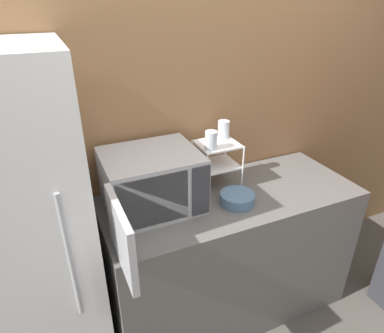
{
  "coord_description": "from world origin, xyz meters",
  "views": [
    {
      "loc": [
        -0.95,
        -1.18,
        2.02
      ],
      "look_at": [
        -0.25,
        0.36,
        1.15
      ],
      "focal_mm": 32.0,
      "sensor_mm": 36.0,
      "label": 1
    }
  ],
  "objects": [
    {
      "name": "bowl",
      "position": [
        -0.02,
        0.24,
        0.95
      ],
      "size": [
        0.2,
        0.2,
        0.06
      ],
      "color": "slate",
      "rests_on": "counter"
    },
    {
      "name": "refrigerator",
      "position": [
        -1.16,
        0.35,
        0.92
      ],
      "size": [
        0.65,
        0.63,
        1.85
      ],
      "color": "white",
      "rests_on": "ground_plane"
    },
    {
      "name": "glass_front_left",
      "position": [
        -0.11,
        0.42,
        1.26
      ],
      "size": [
        0.07,
        0.07,
        0.11
      ],
      "color": "silver",
      "rests_on": "dish_rack"
    },
    {
      "name": "dish_rack",
      "position": [
        -0.03,
        0.48,
        1.13
      ],
      "size": [
        0.25,
        0.23,
        0.29
      ],
      "color": "white",
      "rests_on": "counter"
    },
    {
      "name": "glass_back_right",
      "position": [
        0.04,
        0.54,
        1.26
      ],
      "size": [
        0.07,
        0.07,
        0.11
      ],
      "color": "silver",
      "rests_on": "dish_rack"
    },
    {
      "name": "wall_back",
      "position": [
        0.0,
        0.69,
        1.3
      ],
      "size": [
        8.0,
        0.06,
        2.6
      ],
      "color": "olive",
      "rests_on": "ground_plane"
    },
    {
      "name": "microwave",
      "position": [
        -0.49,
        0.39,
        1.09
      ],
      "size": [
        0.55,
        0.83,
        0.33
      ],
      "color": "#ADADB2",
      "rests_on": "counter"
    },
    {
      "name": "counter",
      "position": [
        0.0,
        0.33,
        0.46
      ],
      "size": [
        1.58,
        0.65,
        0.92
      ],
      "color": "#595654",
      "rests_on": "ground_plane"
    }
  ]
}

